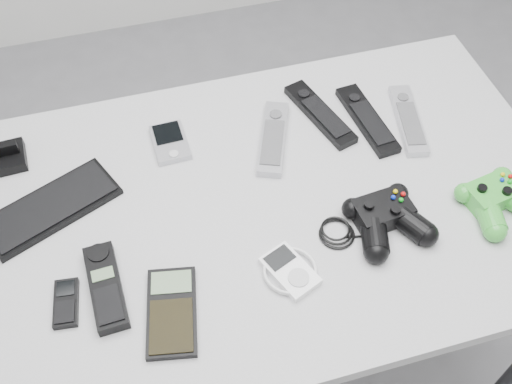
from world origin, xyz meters
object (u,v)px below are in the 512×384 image
object	(u,v)px
desk	(276,218)
mp3_player	(290,271)
pda	(170,142)
remote_black_a	(320,113)
pda_keyboard	(51,207)
remote_black_b	(367,119)
controller_black	(386,217)
cordless_handset	(106,287)
mobile_phone	(66,303)
remote_silver_a	(273,138)
controller_green	(497,198)
remote_silver_b	(408,119)
calculator	(172,312)

from	to	relation	value
desk	mp3_player	xyz separation A→B (m)	(-0.03, -0.17, 0.08)
pda	remote_black_a	world-z (taller)	remote_black_a
pda_keyboard	remote_black_b	size ratio (longest dim) A/B	1.21
desk	controller_black	distance (m)	0.23
remote_black_b	controller_black	world-z (taller)	controller_black
remote_black_a	cordless_handset	size ratio (longest dim) A/B	1.24
remote_black_a	mobile_phone	bearing A→B (deg)	-167.26
pda_keyboard	remote_silver_a	bearing A→B (deg)	-16.76
controller_green	mp3_player	bearing A→B (deg)	174.58
remote_black_a	remote_silver_b	size ratio (longest dim) A/B	1.04
remote_black_b	remote_silver_b	distance (m)	0.09
remote_black_a	mobile_phone	world-z (taller)	remote_black_a
remote_silver_a	calculator	world-z (taller)	remote_silver_a
calculator	controller_black	bearing A→B (deg)	20.66
cordless_handset	mp3_player	distance (m)	0.33
mobile_phone	pda	bearing A→B (deg)	59.62
desk	controller_green	distance (m)	0.44
pda	controller_green	world-z (taller)	controller_green
remote_silver_a	pda_keyboard	bearing A→B (deg)	-151.38
remote_black_a	remote_black_b	world-z (taller)	remote_black_a
desk	controller_black	bearing A→B (deg)	-32.76
pda_keyboard	cordless_handset	size ratio (longest dim) A/B	1.51
pda_keyboard	mobile_phone	size ratio (longest dim) A/B	2.82
remote_silver_b	remote_silver_a	bearing A→B (deg)	-172.87
remote_silver_a	controller_black	xyz separation A→B (m)	(0.14, -0.27, 0.01)
pda	cordless_handset	bearing A→B (deg)	-120.62
pda	remote_black_b	xyz separation A→B (m)	(0.43, -0.05, 0.00)
calculator	pda_keyboard	bearing A→B (deg)	133.68
remote_black_b	mobile_phone	world-z (taller)	remote_black_b
remote_silver_a	cordless_handset	distance (m)	0.47
desk	pda_keyboard	xyz separation A→B (m)	(-0.43, 0.09, 0.08)
cordless_handset	calculator	xyz separation A→B (m)	(0.10, -0.08, -0.01)
remote_silver_b	mobile_phone	xyz separation A→B (m)	(-0.76, -0.25, -0.00)
desk	controller_black	world-z (taller)	controller_black
remote_black_b	calculator	size ratio (longest dim) A/B	1.27
desk	mobile_phone	size ratio (longest dim) A/B	12.69
desk	remote_silver_a	world-z (taller)	remote_silver_a
pda	controller_green	distance (m)	0.67
pda	remote_black_a	bearing A→B (deg)	-3.00
remote_silver_a	controller_green	distance (m)	0.46
remote_black_b	remote_silver_b	world-z (taller)	same
remote_black_a	calculator	size ratio (longest dim) A/B	1.28
remote_silver_a	calculator	distance (m)	0.44
desk	pda	xyz separation A→B (m)	(-0.18, 0.20, 0.08)
remote_black_a	controller_black	size ratio (longest dim) A/B	0.83
desk	controller_green	bearing A→B (deg)	-18.11
pda	remote_silver_b	distance (m)	0.52
cordless_handset	pda	bearing A→B (deg)	58.30
remote_black_b	controller_green	world-z (taller)	controller_green
pda	mobile_phone	xyz separation A→B (m)	(-0.24, -0.32, -0.00)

